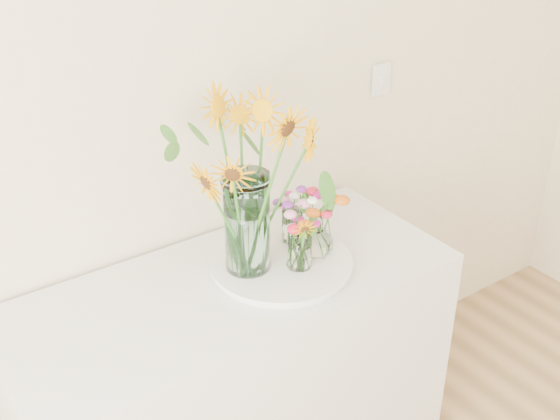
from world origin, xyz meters
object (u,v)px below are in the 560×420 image
Objects in this scene: mason_jar at (247,223)px; small_vase_c at (292,226)px; tray at (281,265)px; small_vase_a at (300,250)px; small_vase_b at (317,234)px; counter at (237,392)px.

mason_jar is 0.23m from small_vase_c.
mason_jar is at bearing 163.54° from tray.
tray is 1.33× the size of mason_jar.
small_vase_b reaches higher than small_vase_a.
small_vase_a is (0.13, -0.09, -0.10)m from mason_jar.
counter is at bearing 170.39° from small_vase_b.
counter is 0.60m from small_vase_c.
small_vase_b is 0.11m from small_vase_c.
counter is at bearing -167.72° from small_vase_c.
small_vase_b is (0.29, -0.05, 0.55)m from counter.
tray is 3.60× the size of small_vase_c.
mason_jar is (0.06, 0.01, 0.64)m from counter.
counter is 9.43× the size of small_vase_b.
mason_jar is at bearing 145.85° from small_vase_a.
counter is 0.62m from small_vase_b.
mason_jar is at bearing 7.12° from counter.
mason_jar is 2.17× the size of small_vase_b.
small_vase_a is at bearing -64.52° from tray.
small_vase_c is (0.07, 0.14, -0.00)m from small_vase_a.
small_vase_a reaches higher than small_vase_c.
mason_jar is at bearing 165.97° from small_vase_b.
small_vase_b is at bearing -11.92° from tray.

